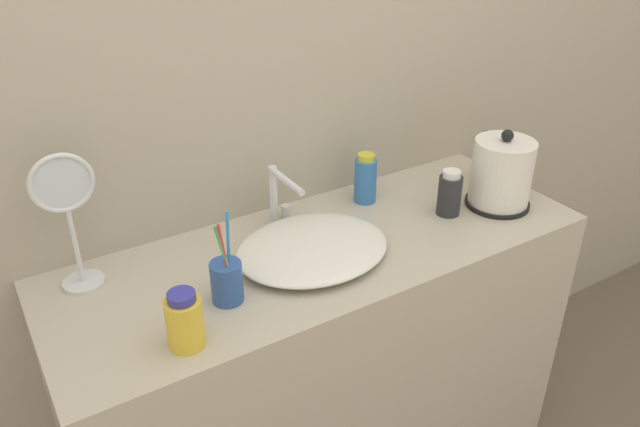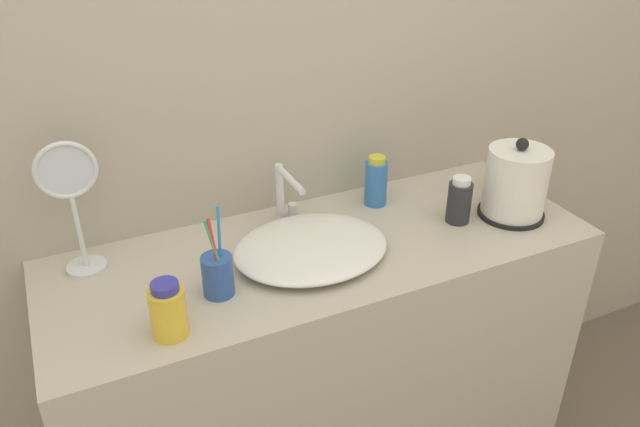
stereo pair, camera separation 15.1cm
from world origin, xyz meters
name	(u,v)px [view 2 (the right image)]	position (x,y,z in m)	size (l,w,h in m)	color
wall_back	(280,65)	(0.00, 0.52, 1.30)	(6.00, 0.04, 2.60)	#ADA38E
vanity_counter	(325,380)	(0.00, 0.25, 0.45)	(1.38, 0.50, 0.91)	#B7AD99
sink_basin	(311,247)	(-0.05, 0.23, 0.93)	(0.38, 0.32, 0.05)	silver
faucet	(285,191)	(-0.04, 0.40, 1.00)	(0.06, 0.16, 0.16)	silver
electric_kettle	(515,185)	(0.53, 0.18, 1.00)	(0.18, 0.18, 0.23)	black
toothbrush_cup	(218,274)	(-0.30, 0.18, 0.96)	(0.07, 0.07, 0.22)	#2D519E
lotion_bottle	(501,169)	(0.61, 0.32, 0.97)	(0.06, 0.06, 0.16)	gold
shampoo_bottle	(168,310)	(-0.43, 0.09, 0.96)	(0.07, 0.07, 0.13)	gold
mouthwash_bottle	(376,182)	(0.23, 0.40, 0.97)	(0.06, 0.06, 0.14)	#3370B7
hand_cream_bottle	(459,201)	(0.38, 0.22, 0.97)	(0.06, 0.06, 0.13)	#28282D
vanity_mirror	(72,198)	(-0.55, 0.41, 1.10)	(0.14, 0.09, 0.33)	silver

